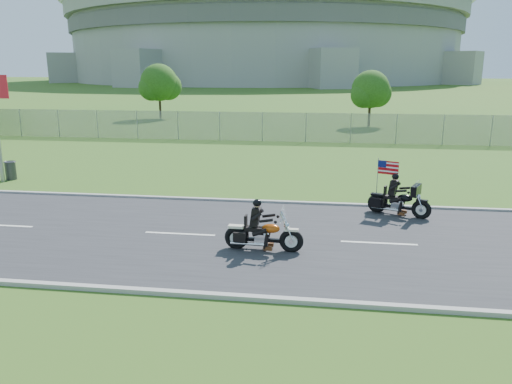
# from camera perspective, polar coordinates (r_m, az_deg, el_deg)

# --- Properties ---
(ground) EXTENTS (420.00, 420.00, 0.00)m
(ground) POSITION_cam_1_polar(r_m,az_deg,el_deg) (15.18, -1.39, -5.29)
(ground) COLOR #2A5A1C
(ground) RESTS_ON ground
(road) EXTENTS (120.00, 8.00, 0.04)m
(road) POSITION_cam_1_polar(r_m,az_deg,el_deg) (15.17, -1.39, -5.22)
(road) COLOR #28282B
(road) RESTS_ON ground
(curb_north) EXTENTS (120.00, 0.18, 0.12)m
(curb_north) POSITION_cam_1_polar(r_m,az_deg,el_deg) (18.99, 0.59, -1.11)
(curb_north) COLOR #9E9B93
(curb_north) RESTS_ON ground
(curb_south) EXTENTS (120.00, 0.18, 0.12)m
(curb_south) POSITION_cam_1_polar(r_m,az_deg,el_deg) (11.48, -4.74, -11.73)
(curb_south) COLOR #9E9B93
(curb_south) RESTS_ON ground
(fence) EXTENTS (60.00, 0.03, 2.00)m
(fence) POSITION_cam_1_polar(r_m,az_deg,el_deg) (35.13, -4.18, 7.53)
(fence) COLOR gray
(fence) RESTS_ON ground
(stadium) EXTENTS (140.40, 140.40, 29.20)m
(stadium) POSITION_cam_1_polar(r_m,az_deg,el_deg) (185.76, 1.12, 17.46)
(stadium) COLOR #A3A099
(stadium) RESTS_ON ground
(tree_fence_near) EXTENTS (3.52, 3.28, 4.75)m
(tree_fence_near) POSITION_cam_1_polar(r_m,az_deg,el_deg) (44.35, 13.01, 11.15)
(tree_fence_near) COLOR #382316
(tree_fence_near) RESTS_ON ground
(tree_fence_mid) EXTENTS (3.96, 3.69, 5.30)m
(tree_fence_mid) POSITION_cam_1_polar(r_m,az_deg,el_deg) (50.87, -10.95, 11.98)
(tree_fence_mid) COLOR #382316
(tree_fence_mid) RESTS_ON ground
(motorcycle_lead) EXTENTS (2.25, 0.57, 1.51)m
(motorcycle_lead) POSITION_cam_1_polar(r_m,az_deg,el_deg) (13.99, 0.72, -4.91)
(motorcycle_lead) COLOR black
(motorcycle_lead) RESTS_ON ground
(motorcycle_follow) EXTENTS (2.10, 1.15, 1.85)m
(motorcycle_follow) POSITION_cam_1_polar(r_m,az_deg,el_deg) (17.91, 15.99, -1.08)
(motorcycle_follow) COLOR black
(motorcycle_follow) RESTS_ON ground
(trash_can) EXTENTS (0.56, 0.56, 0.82)m
(trash_can) POSITION_cam_1_polar(r_m,az_deg,el_deg) (25.45, -26.24, 2.19)
(trash_can) COLOR #343439
(trash_can) RESTS_ON ground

